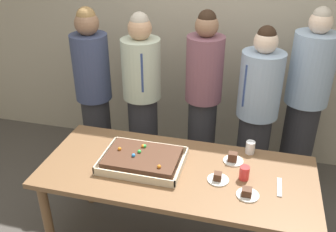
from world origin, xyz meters
name	(u,v)px	position (x,y,z in m)	size (l,w,h in m)	color
interior_back_panel	(215,18)	(0.00, 1.60, 1.50)	(8.00, 0.12, 3.00)	#B2A893
party_table	(177,180)	(0.00, 0.00, 0.69)	(1.97, 0.85, 0.78)	brown
sheet_cake	(143,160)	(-0.26, 0.01, 0.81)	(0.60, 0.44, 0.10)	beige
plated_slice_near_left	(233,159)	(0.38, 0.20, 0.80)	(0.15, 0.15, 0.08)	white
plated_slice_near_right	(218,178)	(0.30, -0.05, 0.79)	(0.15, 0.15, 0.07)	white
plated_slice_far_left	(247,194)	(0.51, -0.16, 0.80)	(0.15, 0.15, 0.06)	white
drink_cup_nearest	(250,147)	(0.50, 0.36, 0.83)	(0.07, 0.07, 0.10)	white
drink_cup_middle	(244,173)	(0.48, 0.02, 0.83)	(0.07, 0.07, 0.10)	red
cake_server_utensil	(279,187)	(0.72, -0.02, 0.78)	(0.03, 0.20, 0.01)	silver
person_serving_front	(203,101)	(0.03, 0.93, 0.90)	(0.33, 0.33, 1.73)	#28282D
person_green_shirt_behind	(142,99)	(-0.54, 0.86, 0.88)	(0.35, 0.35, 1.69)	#28282D
person_striped_tie_right	(257,115)	(0.52, 0.89, 0.84)	(0.36, 0.36, 1.63)	#28282D
person_far_right_suit	(94,93)	(-1.02, 0.84, 0.89)	(0.34, 0.34, 1.71)	#28282D
person_left_edge_reaching	(305,103)	(0.93, 1.11, 0.90)	(0.38, 0.38, 1.76)	#28282D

